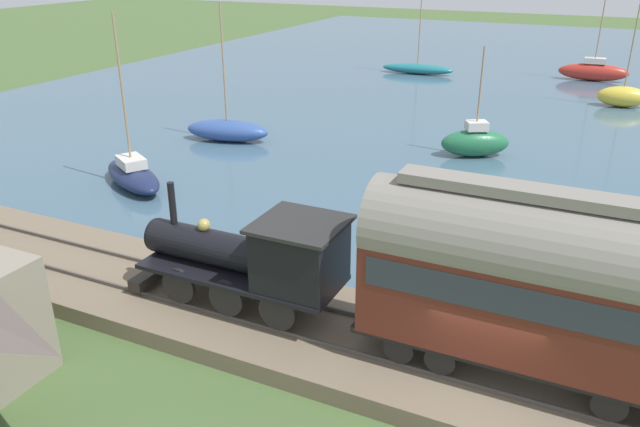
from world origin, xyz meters
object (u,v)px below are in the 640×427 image
(sailboat_navy, at_px, (133,175))
(rowboat_far_out, at_px, (636,237))
(sailboat_blue, at_px, (227,130))
(sailboat_green, at_px, (475,142))
(rowboat_mid_harbor, at_px, (429,207))
(sailboat_red, at_px, (593,71))
(sailboat_yellow, at_px, (623,96))
(sailboat_teal, at_px, (418,68))
(steam_locomotive, at_px, (260,255))
(passenger_coach, at_px, (539,279))

(sailboat_navy, height_order, rowboat_far_out, sailboat_navy)
(sailboat_blue, height_order, rowboat_far_out, sailboat_blue)
(sailboat_green, bearing_deg, rowboat_mid_harbor, 151.95)
(sailboat_green, height_order, rowboat_mid_harbor, sailboat_green)
(sailboat_red, xyz_separation_m, rowboat_far_out, (-31.83, -3.46, -0.61))
(sailboat_navy, bearing_deg, sailboat_blue, 31.01)
(sailboat_yellow, relative_size, rowboat_far_out, 3.83)
(sailboat_green, distance_m, sailboat_teal, 23.01)
(sailboat_navy, bearing_deg, sailboat_red, 4.14)
(sailboat_teal, relative_size, sailboat_red, 1.03)
(sailboat_red, bearing_deg, sailboat_green, 166.38)
(sailboat_navy, distance_m, rowboat_mid_harbor, 13.29)
(sailboat_yellow, height_order, rowboat_mid_harbor, sailboat_yellow)
(steam_locomotive, height_order, sailboat_teal, sailboat_teal)
(sailboat_yellow, bearing_deg, sailboat_red, 6.71)
(sailboat_blue, bearing_deg, sailboat_yellow, -58.84)
(passenger_coach, xyz_separation_m, sailboat_green, (18.43, 5.26, -2.47))
(steam_locomotive, relative_size, sailboat_green, 1.14)
(passenger_coach, height_order, rowboat_far_out, passenger_coach)
(sailboat_blue, bearing_deg, sailboat_navy, 168.97)
(steam_locomotive, distance_m, rowboat_mid_harbor, 10.48)
(passenger_coach, distance_m, sailboat_red, 42.70)
(sailboat_navy, xyz_separation_m, sailboat_red, (35.26, -17.22, 0.23))
(passenger_coach, distance_m, rowboat_far_out, 11.48)
(steam_locomotive, height_order, rowboat_far_out, steam_locomotive)
(sailboat_blue, bearing_deg, steam_locomotive, -155.70)
(sailboat_green, distance_m, sailboat_yellow, 16.66)
(sailboat_yellow, relative_size, sailboat_red, 0.84)
(passenger_coach, xyz_separation_m, sailboat_blue, (15.30, 18.36, -2.63))
(rowboat_mid_harbor, bearing_deg, rowboat_far_out, -131.38)
(sailboat_teal, relative_size, rowboat_mid_harbor, 4.02)
(passenger_coach, height_order, sailboat_yellow, sailboat_yellow)
(sailboat_navy, xyz_separation_m, sailboat_blue, (7.93, 0.12, 0.07))
(passenger_coach, bearing_deg, rowboat_far_out, -12.68)
(passenger_coach, distance_m, sailboat_navy, 19.86)
(passenger_coach, relative_size, rowboat_mid_harbor, 3.58)
(steam_locomotive, xyz_separation_m, rowboat_far_out, (10.79, -9.61, -2.09))
(steam_locomotive, bearing_deg, rowboat_mid_harbor, -10.84)
(sailboat_yellow, height_order, rowboat_far_out, sailboat_yellow)
(sailboat_navy, bearing_deg, steam_locomotive, -93.47)
(steam_locomotive, distance_m, sailboat_yellow, 34.82)
(sailboat_blue, distance_m, sailboat_yellow, 26.99)
(sailboat_teal, bearing_deg, sailboat_yellow, -113.28)
(sailboat_navy, distance_m, rowboat_far_out, 20.96)
(steam_locomotive, relative_size, rowboat_mid_harbor, 2.80)
(rowboat_mid_harbor, bearing_deg, steam_locomotive, 122.70)
(passenger_coach, bearing_deg, sailboat_navy, 68.02)
(sailboat_navy, xyz_separation_m, rowboat_mid_harbor, (2.74, -13.00, -0.29))
(sailboat_green, bearing_deg, sailboat_navy, 102.29)
(steam_locomotive, distance_m, sailboat_green, 18.59)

